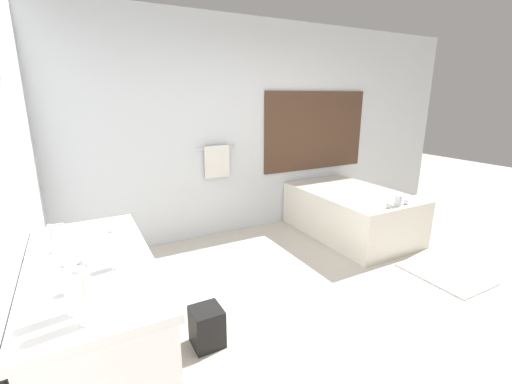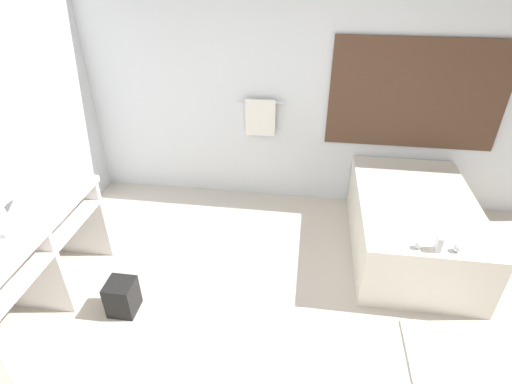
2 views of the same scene
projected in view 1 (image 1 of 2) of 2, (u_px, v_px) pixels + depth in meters
The scene contains 11 objects.
ground_plane at pixel (352, 317), 2.84m from camera, with size 16.00×16.00×0.00m, color beige.
wall_back_with_blinds at pixel (239, 130), 4.38m from camera, with size 7.40×0.13×2.70m.
vanity_counter at pixel (96, 297), 2.00m from camera, with size 0.66×1.44×0.87m.
sink_faucet at pixel (52, 239), 2.00m from camera, with size 0.09×0.04×0.18m.
bathtub at pixel (351, 210), 4.49m from camera, with size 1.05×1.62×0.70m.
water_bottle_1 at pixel (72, 289), 1.43m from camera, with size 0.06×0.06×0.25m.
water_bottle_2 at pixel (115, 249), 1.82m from camera, with size 0.06×0.06×0.23m.
water_bottle_3 at pixel (85, 297), 1.37m from camera, with size 0.06×0.06×0.25m.
soap_dispenser at pixel (84, 276), 1.63m from camera, with size 0.05×0.05×0.16m.
waste_bin at pixel (207, 327), 2.49m from camera, with size 0.22×0.22×0.29m.
bath_mat at pixel (444, 274), 3.51m from camera, with size 0.57×0.76×0.02m.
Camera 1 is at (-1.86, -1.78, 1.76)m, focal length 24.00 mm.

